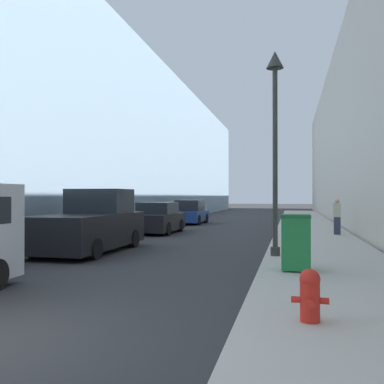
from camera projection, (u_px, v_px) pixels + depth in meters
name	position (u px, v px, depth m)	size (l,w,h in m)	color
sidewalk_right	(311.00, 232.00, 21.72)	(3.49, 60.00, 0.14)	#B7B2A8
building_left_glass	(96.00, 147.00, 33.11)	(12.00, 60.00, 11.30)	#849EB2
fire_hydrant	(310.00, 294.00, 5.90)	(0.51, 0.40, 0.73)	red
trash_bin	(296.00, 242.00, 9.98)	(0.67, 0.70, 1.31)	#1E7538
lamppost	(275.00, 118.00, 12.50)	(0.50, 0.50, 5.99)	#2D332D
pickup_truck	(90.00, 225.00, 14.51)	(2.25, 5.10, 2.13)	black
parked_sedan_near	(158.00, 219.00, 21.68)	(1.95, 4.09, 1.56)	black
parked_sedan_far	(190.00, 213.00, 29.14)	(1.95, 4.23, 1.61)	navy
pedestrian_on_sidewalk	(337.00, 216.00, 19.29)	(0.33, 0.21, 1.63)	#2D3347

